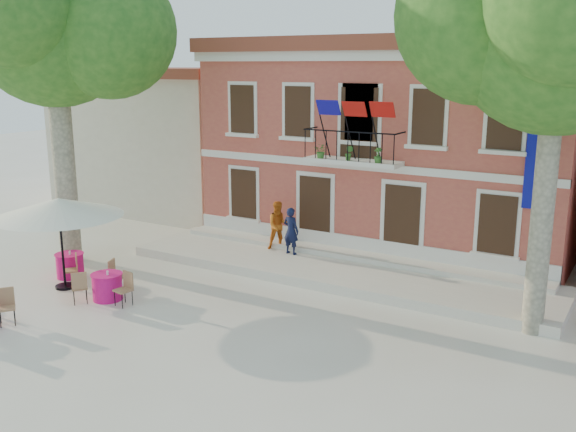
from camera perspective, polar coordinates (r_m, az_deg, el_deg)
The scene contains 11 objects.
ground at distance 18.24m, azimuth -7.82°, elevation -7.90°, with size 90.00×90.00×0.00m, color beige.
main_building at distance 24.94m, azimuth 10.16°, elevation 6.71°, with size 13.50×9.59×7.50m.
neighbor_west at distance 31.73m, azimuth -9.12°, elevation 7.10°, with size 9.40×9.40×6.40m.
terrace at distance 20.67m, azimuth 4.20°, elevation -4.79°, with size 14.00×3.40×0.30m, color silver.
plane_tree_west at distance 22.39m, azimuth -20.17°, elevation 15.69°, with size 5.39×5.39×10.58m.
plane_tree_east at distance 16.29m, azimuth 23.04°, elevation 15.40°, with size 5.12×5.12×10.06m.
patio_umbrella at distance 19.94m, azimuth -19.71°, elevation 0.70°, with size 3.71×3.71×2.76m.
pedestrian_navy at distance 21.59m, azimuth 0.27°, elevation -1.33°, with size 0.59×0.38×1.61m, color black.
pedestrian_orange at distance 22.14m, azimuth -0.82°, elevation -0.85°, with size 0.82×0.64×1.69m, color #C45F17.
cafe_table_0 at distance 21.42m, azimuth -18.82°, elevation -4.08°, with size 1.76×1.54×0.95m.
cafe_table_3 at distance 19.10m, azimuth -15.78°, elevation -5.94°, with size 1.75×1.85×0.95m.
Camera 1 is at (10.73, -13.21, 6.57)m, focal length 40.00 mm.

